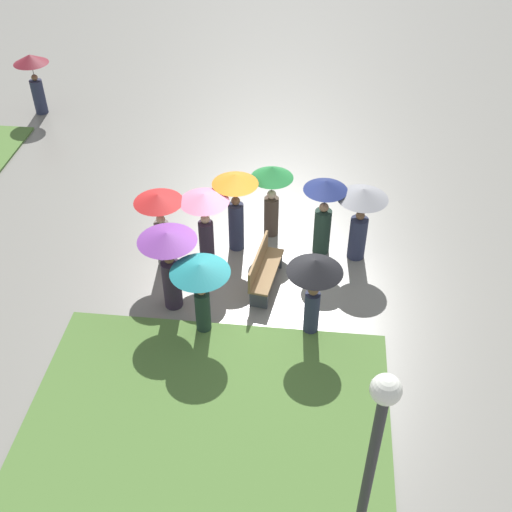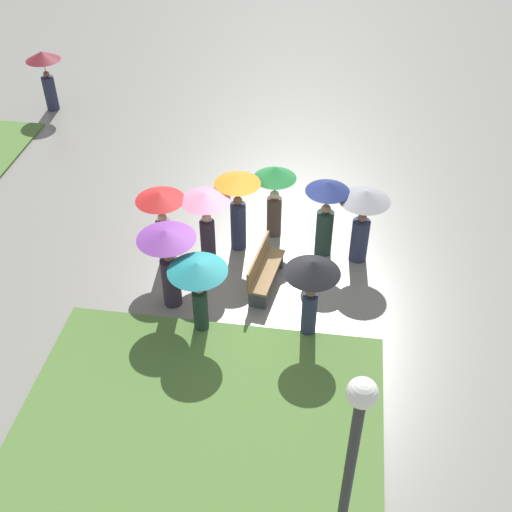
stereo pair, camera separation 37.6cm
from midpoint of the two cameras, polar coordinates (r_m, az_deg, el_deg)
The scene contains 14 objects.
ground_plane at distance 13.84m, azimuth -0.22°, elevation -2.72°, with size 90.00×90.00×0.00m, color slate.
lawn_patch_near at distance 10.64m, azimuth -7.03°, elevation -21.53°, with size 7.97×6.31×0.06m.
park_bench at distance 13.56m, azimuth -0.13°, elevation -1.16°, with size 1.58×0.64×0.90m.
lamp_post at distance 7.57m, azimuth 8.52°, elevation -18.71°, with size 0.32×0.32×4.54m.
crowd_person_purple at distance 12.69m, azimuth -8.60°, elevation 0.02°, with size 1.17×1.17×1.88m.
crowd_person_green at distance 14.53m, azimuth 0.67°, elevation 6.20°, with size 0.97×0.97×1.84m.
crowd_person_grey at distance 13.99m, azimuth 8.56°, elevation 4.07°, with size 1.10×1.10×1.83m.
crowd_person_orange at distance 14.07m, azimuth -2.60°, elevation 5.21°, with size 1.01×1.01×1.97m.
crowd_person_black at distance 11.93m, azimuth 4.30°, elevation -1.93°, with size 1.06×1.06×1.84m.
crowd_person_red at distance 13.76m, azimuth -9.30°, elevation 3.59°, with size 1.05×1.05×1.87m.
crowd_person_pink at distance 13.66m, azimuth -5.35°, elevation 3.67°, with size 1.06×1.06×1.87m.
crowd_person_navy at distance 14.07m, azimuth 5.31°, elevation 4.46°, with size 0.96×0.96×1.90m.
crowd_person_teal at distance 12.06m, azimuth -5.83°, elevation -2.21°, with size 1.14×1.14×1.70m.
lone_walker_far_path at distance 21.19m, azimuth -19.69°, elevation 15.11°, with size 1.04×1.04×1.87m.
Camera 1 is at (-10.22, -0.96, 9.28)m, focal length 45.00 mm.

